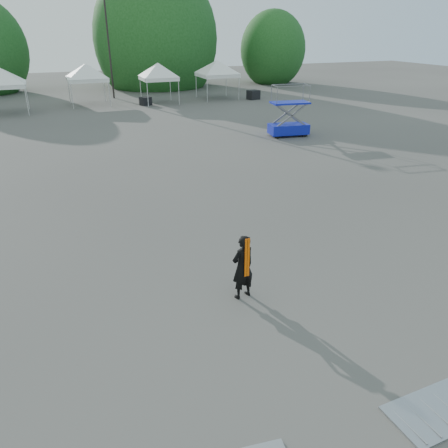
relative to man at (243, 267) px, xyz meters
name	(u,v)px	position (x,y,z in m)	size (l,w,h in m)	color
ground	(188,262)	(-0.72, 2.15, -0.84)	(120.00, 120.00, 0.00)	#474442
light_pole_east	(108,33)	(2.28, 34.15, 4.67)	(0.60, 0.25, 9.80)	black
tree_mid_e	(156,39)	(8.28, 41.15, 4.00)	(5.12, 5.12, 7.79)	#382314
tree_far_e	(273,50)	(21.28, 39.15, 2.78)	(3.84, 3.84, 5.84)	#382314
tent_d	(0,71)	(-6.48, 29.30, 2.22)	(4.45, 4.45, 3.88)	silver
tent_e	(86,67)	(-0.21, 31.05, 2.22)	(4.47, 4.47, 3.88)	silver
tent_f	(158,66)	(5.47, 29.55, 2.22)	(4.04, 4.04, 3.88)	silver
tent_g	(217,63)	(11.04, 30.27, 2.22)	(4.55, 4.55, 3.88)	silver
man	(243,267)	(0.00, 0.00, 0.00)	(0.69, 0.53, 1.68)	black
scissor_lift	(290,111)	(9.69, 14.78, 0.67)	(2.46, 1.48, 3.00)	#0C169D
barrier_mid	(441,409)	(1.79, -4.55, -0.81)	(1.98, 1.04, 0.06)	#9A9DA1
crate_mid	(146,101)	(4.12, 29.12, -0.51)	(0.86, 0.67, 0.67)	black
crate_east	(253,95)	(13.94, 28.66, -0.44)	(1.02, 0.80, 0.80)	black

